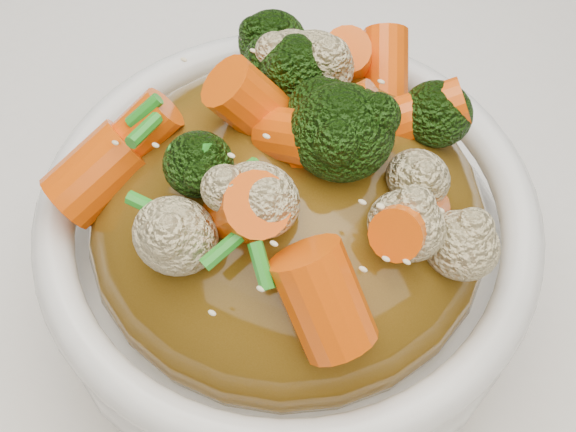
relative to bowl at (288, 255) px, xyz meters
The scene contains 8 objects.
tablecloth 0.08m from the bowl, 39.12° to the right, with size 1.20×0.80×0.04m, color white.
bowl is the anchor object (origin of this frame).
sauce_base 0.03m from the bowl, ahead, with size 0.18×0.18×0.10m, color brown.
carrots 0.09m from the bowl, ahead, with size 0.18×0.18×0.05m, color #FA5908, non-canonical shape.
broccoli 0.09m from the bowl, ahead, with size 0.18×0.18×0.04m, color black, non-canonical shape.
cauliflower 0.09m from the bowl, ahead, with size 0.18×0.18×0.04m, color beige, non-canonical shape.
scallions 0.09m from the bowl, behind, with size 0.13×0.13×0.02m, color #248D20, non-canonical shape.
sesame_seeds 0.09m from the bowl, ahead, with size 0.16×0.16×0.01m, color beige, non-canonical shape.
Camera 1 is at (0.07, -0.14, 1.12)m, focal length 50.00 mm.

